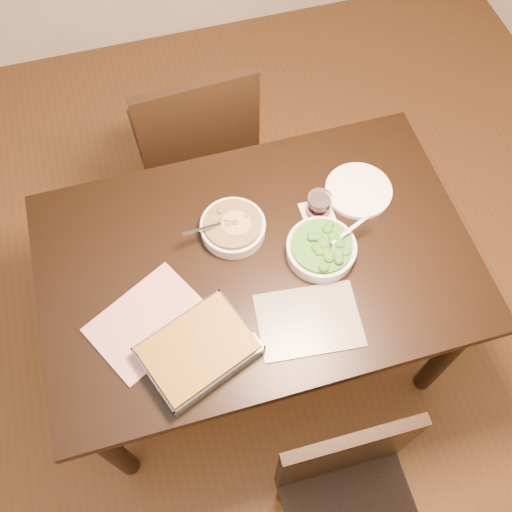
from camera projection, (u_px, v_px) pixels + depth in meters
ground at (257, 340)px, 2.49m from camera, size 4.00×4.00×0.00m
table at (257, 272)px, 1.92m from camera, size 1.40×0.90×0.75m
magazine_a at (149, 322)px, 1.73m from camera, size 0.41×0.37×0.01m
magazine_b at (309, 320)px, 1.73m from camera, size 0.33×0.25×0.01m
coaster at (317, 213)px, 1.92m from camera, size 0.11×0.11×0.00m
stew_bowl at (233, 227)px, 1.86m from camera, size 0.24×0.22×0.08m
broccoli_bowl at (321, 249)px, 1.82m from camera, size 0.25×0.23×0.09m
baking_dish at (199, 350)px, 1.66m from camera, size 0.38×0.33×0.06m
wine_tumbler at (319, 205)px, 1.87m from camera, size 0.08×0.08×0.09m
dinner_plate at (358, 190)px, 1.95m from camera, size 0.23×0.23×0.02m
chair_near at (349, 497)px, 1.74m from camera, size 0.41×0.41×0.86m
chair_far at (195, 142)px, 2.33m from camera, size 0.48×0.48×0.97m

